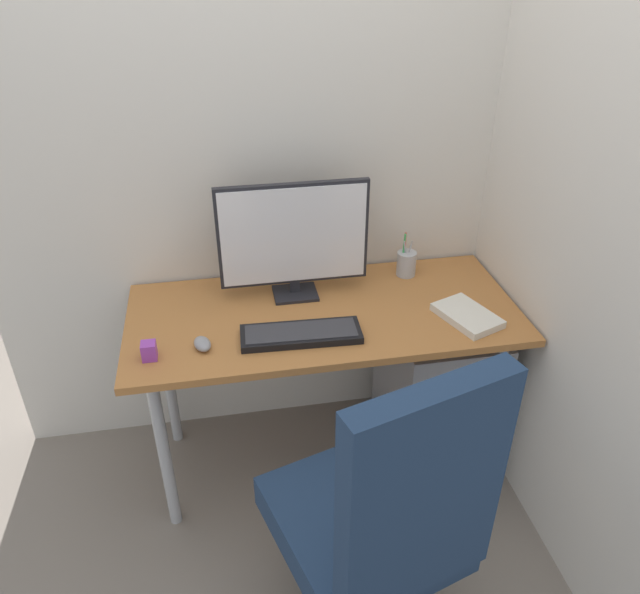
# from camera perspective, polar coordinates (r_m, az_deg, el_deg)

# --- Properties ---
(ground_plane) EXTENTS (8.00, 8.00, 0.00)m
(ground_plane) POSITION_cam_1_polar(r_m,az_deg,el_deg) (2.67, 0.30, -14.58)
(ground_plane) COLOR slate
(wall_back) EXTENTS (2.44, 0.04, 2.80)m
(wall_back) POSITION_cam_1_polar(r_m,az_deg,el_deg) (2.25, -1.29, 18.00)
(wall_back) COLOR silver
(wall_back) RESTS_ON ground_plane
(wall_side_right) EXTENTS (0.04, 1.67, 2.80)m
(wall_side_right) POSITION_cam_1_polar(r_m,az_deg,el_deg) (2.06, 22.40, 14.41)
(wall_side_right) COLOR silver
(wall_side_right) RESTS_ON ground_plane
(desk) EXTENTS (1.40, 0.63, 0.73)m
(desk) POSITION_cam_1_polar(r_m,az_deg,el_deg) (2.25, 0.35, -3.00)
(desk) COLOR #B27038
(desk) RESTS_ON ground_plane
(office_chair) EXTENTS (0.60, 0.64, 1.13)m
(office_chair) POSITION_cam_1_polar(r_m,az_deg,el_deg) (1.76, 5.76, -19.87)
(office_chair) COLOR black
(office_chair) RESTS_ON ground_plane
(filing_cabinet) EXTENTS (0.38, 0.50, 0.63)m
(filing_cabinet) POSITION_cam_1_polar(r_m,az_deg,el_deg) (2.56, 10.68, -8.08)
(filing_cabinet) COLOR gray
(filing_cabinet) RESTS_ON ground_plane
(monitor) EXTENTS (0.54, 0.13, 0.44)m
(monitor) POSITION_cam_1_polar(r_m,az_deg,el_deg) (2.20, -2.49, 5.57)
(monitor) COLOR black
(monitor) RESTS_ON desk
(keyboard) EXTENTS (0.41, 0.16, 0.03)m
(keyboard) POSITION_cam_1_polar(r_m,az_deg,el_deg) (2.06, -1.79, -3.47)
(keyboard) COLOR black
(keyboard) RESTS_ON desk
(mouse) EXTENTS (0.07, 0.09, 0.03)m
(mouse) POSITION_cam_1_polar(r_m,az_deg,el_deg) (2.05, -10.92, -4.32)
(mouse) COLOR gray
(mouse) RESTS_ON desk
(pen_holder) EXTENTS (0.08, 0.08, 0.18)m
(pen_holder) POSITION_cam_1_polar(r_m,az_deg,el_deg) (2.43, 8.05, 3.16)
(pen_holder) COLOR #B2B5BA
(pen_holder) RESTS_ON desk
(notebook) EXTENTS (0.22, 0.27, 0.03)m
(notebook) POSITION_cam_1_polar(r_m,az_deg,el_deg) (2.22, 13.58, -1.70)
(notebook) COLOR silver
(notebook) RESTS_ON desk
(desk_clamp_accessory) EXTENTS (0.05, 0.05, 0.06)m
(desk_clamp_accessory) POSITION_cam_1_polar(r_m,az_deg,el_deg) (2.03, -15.67, -4.86)
(desk_clamp_accessory) COLOR purple
(desk_clamp_accessory) RESTS_ON desk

